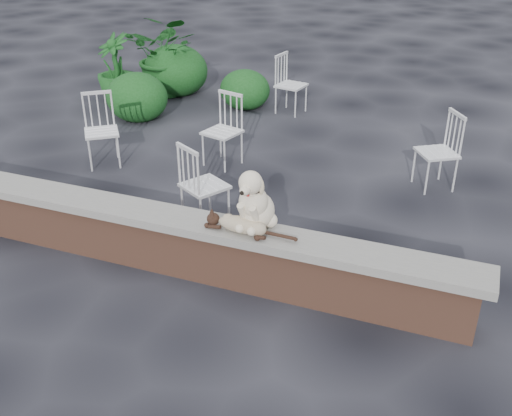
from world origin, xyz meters
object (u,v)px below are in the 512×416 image
(chair_a, at_px, (101,131))
(chair_c, at_px, (205,184))
(chair_b, at_px, (222,131))
(chair_e, at_px, (291,84))
(dog, at_px, (257,196))
(cat, at_px, (242,224))
(chair_d, at_px, (437,151))
(potted_plant_b, at_px, (115,68))
(potted_plant_a, at_px, (166,55))

(chair_a, relative_size, chair_c, 1.00)
(chair_b, height_order, chair_e, same)
(chair_c, xyz_separation_m, chair_e, (-0.29, 3.82, 0.00))
(dog, relative_size, chair_b, 0.63)
(dog, bearing_deg, cat, -113.01)
(chair_e, bearing_deg, chair_d, -118.34)
(cat, bearing_deg, chair_c, 135.94)
(chair_a, relative_size, potted_plant_b, 0.82)
(dog, height_order, chair_e, dog)
(dog, relative_size, chair_e, 0.63)
(chair_e, relative_size, potted_plant_b, 0.82)
(chair_d, bearing_deg, potted_plant_b, -138.31)
(chair_a, height_order, potted_plant_a, potted_plant_a)
(chair_d, bearing_deg, chair_a, -111.01)
(chair_d, bearing_deg, chair_c, -83.26)
(chair_c, height_order, potted_plant_a, potted_plant_a)
(dog, xyz_separation_m, chair_d, (1.29, 2.62, -0.41))
(chair_b, height_order, chair_a, same)
(chair_c, bearing_deg, cat, 160.90)
(chair_d, xyz_separation_m, potted_plant_b, (-5.44, 1.50, 0.10))
(chair_c, bearing_deg, potted_plant_b, -15.64)
(cat, bearing_deg, chair_a, 150.42)
(chair_b, relative_size, chair_a, 1.00)
(chair_b, distance_m, chair_c, 1.59)
(chair_c, bearing_deg, chair_d, -110.38)
(chair_b, distance_m, chair_d, 2.69)
(chair_b, height_order, potted_plant_a, potted_plant_a)
(chair_a, height_order, chair_d, same)
(potted_plant_a, bearing_deg, cat, -55.06)
(dog, distance_m, chair_d, 2.95)
(cat, height_order, chair_d, chair_d)
(dog, distance_m, chair_b, 2.73)
(dog, bearing_deg, chair_e, 109.54)
(cat, height_order, chair_c, chair_c)
(cat, relative_size, potted_plant_b, 0.87)
(potted_plant_a, bearing_deg, chair_a, -77.30)
(chair_a, distance_m, potted_plant_b, 2.71)
(dog, distance_m, chair_e, 4.79)
(cat, xyz_separation_m, chair_a, (-2.76, 1.90, -0.19))
(chair_b, relative_size, chair_c, 1.00)
(chair_a, relative_size, potted_plant_a, 0.67)
(chair_e, xyz_separation_m, potted_plant_a, (-2.32, 0.15, 0.23))
(dog, height_order, potted_plant_a, potted_plant_a)
(chair_d, height_order, potted_plant_b, potted_plant_b)
(chair_c, xyz_separation_m, potted_plant_b, (-3.24, 3.32, 0.10))
(cat, bearing_deg, chair_e, 108.19)
(chair_e, xyz_separation_m, chair_d, (2.48, -2.00, 0.00))
(chair_a, height_order, chair_c, same)
(potted_plant_a, xyz_separation_m, potted_plant_b, (-0.64, -0.64, -0.13))
(dog, height_order, chair_b, dog)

